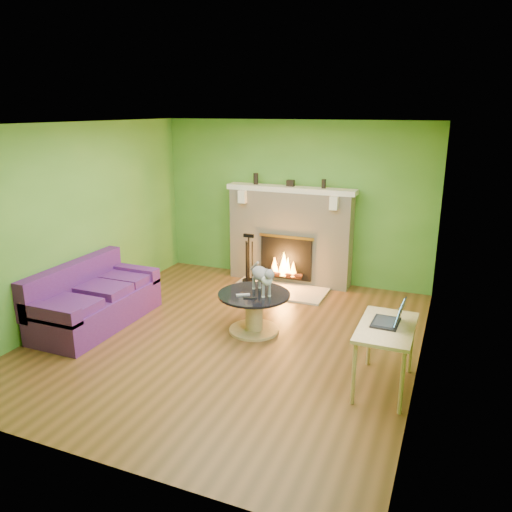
{
  "coord_description": "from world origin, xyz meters",
  "views": [
    {
      "loc": [
        2.48,
        -5.16,
        2.76
      ],
      "look_at": [
        0.19,
        0.4,
        0.98
      ],
      "focal_mm": 35.0,
      "sensor_mm": 36.0,
      "label": 1
    }
  ],
  "objects_px": {
    "sofa": "(94,301)",
    "desk": "(386,333)",
    "coffee_table": "(254,310)",
    "cat": "(261,278)"
  },
  "relations": [
    {
      "from": "sofa",
      "to": "desk",
      "type": "relative_size",
      "value": 1.94
    },
    {
      "from": "desk",
      "to": "cat",
      "type": "height_order",
      "value": "cat"
    },
    {
      "from": "coffee_table",
      "to": "desk",
      "type": "relative_size",
      "value": 0.99
    },
    {
      "from": "sofa",
      "to": "desk",
      "type": "distance_m",
      "value": 3.82
    },
    {
      "from": "desk",
      "to": "cat",
      "type": "distance_m",
      "value": 1.84
    },
    {
      "from": "coffee_table",
      "to": "sofa",
      "type": "bearing_deg",
      "value": -164.6
    },
    {
      "from": "coffee_table",
      "to": "cat",
      "type": "height_order",
      "value": "cat"
    },
    {
      "from": "desk",
      "to": "cat",
      "type": "xyz_separation_m",
      "value": [
        -1.66,
        0.79,
        0.12
      ]
    },
    {
      "from": "sofa",
      "to": "cat",
      "type": "xyz_separation_m",
      "value": [
        2.15,
        0.62,
        0.41
      ]
    },
    {
      "from": "sofa",
      "to": "cat",
      "type": "distance_m",
      "value": 2.27
    }
  ]
}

